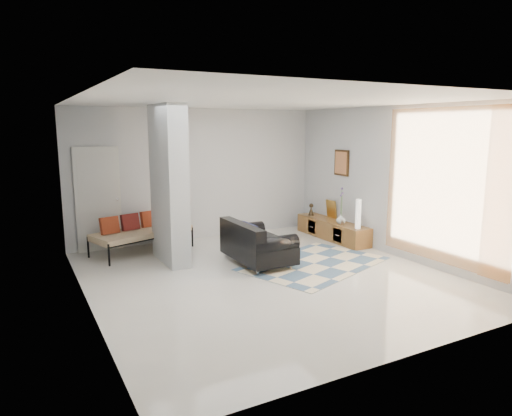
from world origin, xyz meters
TOP-DOWN VIEW (x-y plane):
  - floor at (0.00, 0.00)m, footprint 6.00×6.00m
  - ceiling at (0.00, 0.00)m, footprint 6.00×6.00m
  - wall_back at (0.00, 3.00)m, footprint 6.00×0.00m
  - wall_front at (0.00, -3.00)m, footprint 6.00×0.00m
  - wall_left at (-2.75, 0.00)m, footprint 0.00×6.00m
  - wall_right at (2.75, 0.00)m, footprint 0.00×6.00m
  - partition_column at (-1.10, 1.60)m, footprint 0.35×1.20m
  - hallway_door at (-2.10, 2.96)m, footprint 0.85×0.06m
  - curtain at (2.67, -1.15)m, footprint 0.00×2.55m
  - wall_art at (2.72, 1.56)m, footprint 0.04×0.45m
  - media_console at (2.52, 1.56)m, footprint 0.45×2.06m
  - loveseat at (0.17, 0.72)m, footprint 0.86×1.46m
  - daybed at (-1.43, 2.46)m, footprint 2.03×1.34m
  - area_rug at (1.08, 0.20)m, footprint 2.93×2.42m
  - cylinder_lamp at (2.50, 0.72)m, footprint 0.11×0.11m
  - bronze_figurine at (2.47, 2.30)m, footprint 0.14×0.14m
  - vase at (2.47, 1.21)m, footprint 0.22×0.22m

SIDE VIEW (x-z plane):
  - floor at x=0.00m, z-range 0.00..0.00m
  - area_rug at x=1.08m, z-range 0.00..0.01m
  - media_console at x=2.52m, z-range -0.20..0.60m
  - loveseat at x=0.17m, z-range -0.02..0.74m
  - daybed at x=-1.43m, z-range 0.03..0.80m
  - vase at x=2.47m, z-range 0.40..0.61m
  - bronze_figurine at x=2.47m, z-range 0.40..0.67m
  - cylinder_lamp at x=2.50m, z-range 0.40..0.99m
  - hallway_door at x=-2.10m, z-range 0.00..2.04m
  - partition_column at x=-1.10m, z-range 0.00..2.80m
  - wall_back at x=0.00m, z-range -1.60..4.40m
  - wall_front at x=0.00m, z-range -1.60..4.40m
  - wall_left at x=-2.75m, z-range -1.60..4.40m
  - wall_right at x=2.75m, z-range -1.60..4.40m
  - curtain at x=2.67m, z-range 0.17..2.72m
  - wall_art at x=2.72m, z-range 1.38..1.92m
  - ceiling at x=0.00m, z-range 2.80..2.80m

